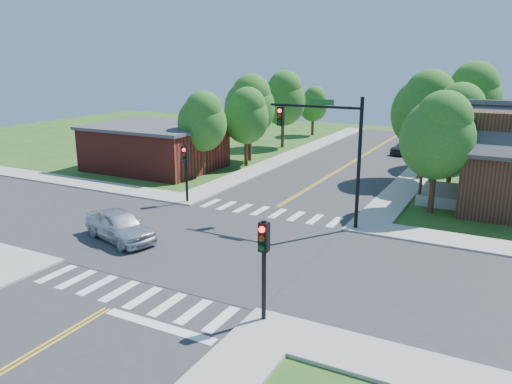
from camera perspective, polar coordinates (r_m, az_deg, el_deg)
The scene contains 25 objects.
ground at distance 25.32m, azimuth -4.77°, elevation -6.09°, with size 100.00×100.00×0.00m, color #245019.
road_ns at distance 25.31m, azimuth -4.77°, elevation -6.05°, with size 10.00×90.00×0.04m, color #2D2D30.
road_ew at distance 25.31m, azimuth -4.77°, elevation -6.04°, with size 90.00×10.00×0.04m, color #2D2D30.
intersection_patch at distance 25.32m, azimuth -4.77°, elevation -6.09°, with size 10.20×10.20×0.06m, color #2D2D30.
sidewalk_nw at distance 46.62m, azimuth -10.88°, elevation 3.58°, with size 40.00×40.00×0.14m.
crosswalk_north at distance 30.42m, azimuth 1.47°, elevation -2.30°, with size 8.85×2.00×0.01m.
crosswalk_south at distance 20.79m, azimuth -14.10°, elevation -11.28°, with size 8.85×2.00×0.01m.
centerline at distance 25.30m, azimuth -4.77°, elevation -5.99°, with size 0.30×90.00×0.01m.
stop_bar at distance 18.41m, azimuth -11.02°, elevation -14.89°, with size 4.60×0.45×0.09m, color white.
signal_mast_ne at distance 27.30m, azimuth 8.39°, elevation 5.91°, with size 5.30×0.42×7.20m.
signal_pole_se at distance 17.21m, azimuth 0.88°, elevation -6.94°, with size 0.34×0.42×3.80m.
signal_pole_nw at distance 32.05m, azimuth -8.04°, elevation 3.28°, with size 0.34×0.42×3.80m.
building_nw at distance 43.29m, azimuth -11.45°, elevation 5.12°, with size 10.40×8.40×3.73m.
tree_e_a at distance 31.22m, azimuth 20.17°, elevation 6.26°, with size 4.34×4.13×7.38m.
tree_e_b at distance 37.92m, azimuth 21.89°, elevation 7.67°, with size 4.45×4.22×7.56m.
tree_e_c at distance 46.18m, azimuth 23.34°, elevation 9.78°, with size 5.25×4.99×8.93m.
tree_e_d at distance 54.99m, azimuth 23.96°, elevation 9.84°, with size 4.80×4.56×8.16m.
tree_w_a at distance 39.81m, azimuth -6.13°, elevation 8.16°, with size 3.96×3.76×6.73m.
tree_w_b at distance 45.27m, azimuth -0.68°, elevation 9.99°, with size 4.61×4.38×7.84m.
tree_w_c at distance 52.50m, azimuth 3.17°, elevation 10.77°, with size 4.70×4.46×7.98m.
tree_w_d at distance 61.41m, azimuth 6.61°, elevation 10.05°, with size 3.50×3.32×5.94m.
tree_house at distance 39.66m, azimuth 18.85°, elevation 9.03°, with size 4.94×4.70×8.40m.
tree_bldg at distance 43.11m, azimuth -1.10°, elevation 8.85°, with size 4.01×3.81×6.83m.
car_silver at distance 26.53m, azimuth -15.30°, elevation -3.77°, with size 5.03×3.22×1.59m, color silver.
car_dgrey at distance 51.30m, azimuth 16.88°, elevation 4.91°, with size 2.86×4.91×1.34m, color #303235.
Camera 1 is at (12.76, -19.89, 9.09)m, focal length 35.00 mm.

